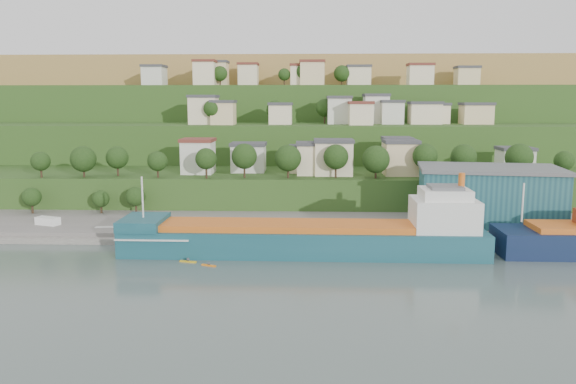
{
  "coord_description": "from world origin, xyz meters",
  "views": [
    {
      "loc": [
        4.89,
        -98.4,
        29.42
      ],
      "look_at": [
        0.88,
        15.0,
        11.01
      ],
      "focal_mm": 35.0,
      "sensor_mm": 36.0,
      "label": 1
    }
  ],
  "objects_px": {
    "warehouse": "(489,195)",
    "caravan": "(48,223)",
    "cargo_ship_near": "(314,239)",
    "kayak_orange": "(209,265)"
  },
  "relations": [
    {
      "from": "warehouse",
      "to": "kayak_orange",
      "type": "xyz_separation_m",
      "value": [
        -58.96,
        -29.89,
        -8.22
      ]
    },
    {
      "from": "warehouse",
      "to": "caravan",
      "type": "distance_m",
      "value": 99.75
    },
    {
      "from": "cargo_ship_near",
      "to": "warehouse",
      "type": "relative_size",
      "value": 2.11
    },
    {
      "from": "warehouse",
      "to": "kayak_orange",
      "type": "distance_m",
      "value": 66.61
    },
    {
      "from": "cargo_ship_near",
      "to": "warehouse",
      "type": "bearing_deg",
      "value": 28.63
    },
    {
      "from": "cargo_ship_near",
      "to": "caravan",
      "type": "xyz_separation_m",
      "value": [
        -59.6,
        14.96,
        -0.41
      ]
    },
    {
      "from": "warehouse",
      "to": "kayak_orange",
      "type": "height_order",
      "value": "warehouse"
    },
    {
      "from": "cargo_ship_near",
      "to": "kayak_orange",
      "type": "distance_m",
      "value": 21.25
    },
    {
      "from": "caravan",
      "to": "warehouse",
      "type": "bearing_deg",
      "value": 22.72
    },
    {
      "from": "kayak_orange",
      "to": "cargo_ship_near",
      "type": "bearing_deg",
      "value": 45.59
    }
  ]
}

